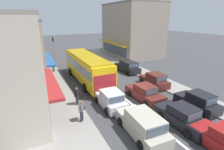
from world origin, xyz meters
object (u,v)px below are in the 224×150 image
object	(u,v)px
hatchback_adjacent_lane_trail	(111,100)
pedestrian_far_walker	(53,65)
parked_hatchback_kerb_second	(155,80)
parked_wagon_kerb_third	(128,67)
pedestrian_browsing_midblock	(81,110)
city_bus	(87,66)
pedestrian_with_handbag_near	(77,95)
sedan_queue_gap_filler	(182,116)
wagon_queue_far_back	(142,124)
parked_hatchback_kerb_front	(198,102)
sedan_adjacent_lane_lead	(145,93)
traffic_light_downstreet	(53,45)

from	to	relation	value
hatchback_adjacent_lane_trail	pedestrian_far_walker	world-z (taller)	pedestrian_far_walker
parked_hatchback_kerb_second	parked_wagon_kerb_third	size ratio (longest dim) A/B	0.82
parked_hatchback_kerb_second	pedestrian_browsing_midblock	distance (m)	10.15
parked_wagon_kerb_third	pedestrian_far_walker	world-z (taller)	pedestrian_far_walker
city_bus	parked_hatchback_kerb_second	size ratio (longest dim) A/B	2.92
pedestrian_with_handbag_near	pedestrian_browsing_midblock	distance (m)	2.70
city_bus	parked_wagon_kerb_third	xyz separation A→B (m)	(6.49, 1.35, -1.14)
sedan_queue_gap_filler	hatchback_adjacent_lane_trail	world-z (taller)	hatchback_adjacent_lane_trail
pedestrian_with_handbag_near	hatchback_adjacent_lane_trail	bearing A→B (deg)	-28.76
parked_wagon_kerb_third	hatchback_adjacent_lane_trail	bearing A→B (deg)	-128.22
pedestrian_browsing_midblock	pedestrian_with_handbag_near	bearing A→B (deg)	82.21
sedan_queue_gap_filler	hatchback_adjacent_lane_trail	size ratio (longest dim) A/B	1.15
wagon_queue_far_back	parked_hatchback_kerb_second	size ratio (longest dim) A/B	1.22
parked_hatchback_kerb_front	parked_wagon_kerb_third	world-z (taller)	parked_wagon_kerb_third
sedan_adjacent_lane_lead	pedestrian_browsing_midblock	xyz separation A→B (m)	(-6.48, -1.23, 0.40)
parked_wagon_kerb_third	sedan_adjacent_lane_lead	bearing A→B (deg)	-110.05
parked_hatchback_kerb_front	parked_wagon_kerb_third	xyz separation A→B (m)	(0.19, 11.96, 0.04)
wagon_queue_far_back	parked_hatchback_kerb_front	size ratio (longest dim) A/B	1.22
wagon_queue_far_back	parked_hatchback_kerb_second	xyz separation A→B (m)	(6.25, 6.58, -0.04)
sedan_adjacent_lane_lead	traffic_light_downstreet	xyz separation A→B (m)	(-5.43, 19.68, 2.19)
sedan_queue_gap_filler	parked_hatchback_kerb_front	world-z (taller)	parked_hatchback_kerb_front
pedestrian_browsing_midblock	pedestrian_far_walker	size ratio (longest dim) A/B	1.00
hatchback_adjacent_lane_trail	pedestrian_browsing_midblock	xyz separation A→B (m)	(-2.93, -1.27, 0.36)
hatchback_adjacent_lane_trail	traffic_light_downstreet	xyz separation A→B (m)	(-1.88, 19.64, 2.15)
pedestrian_far_walker	pedestrian_with_handbag_near	bearing A→B (deg)	-87.50
traffic_light_downstreet	parked_hatchback_kerb_second	bearing A→B (deg)	-64.04
parked_hatchback_kerb_second	pedestrian_far_walker	bearing A→B (deg)	133.00
parked_hatchback_kerb_front	pedestrian_far_walker	xyz separation A→B (m)	(-9.51, 16.14, 0.36)
parked_hatchback_kerb_second	wagon_queue_far_back	bearing A→B (deg)	-133.53
city_bus	traffic_light_downstreet	world-z (taller)	traffic_light_downstreet
sedan_queue_gap_filler	pedestrian_far_walker	size ratio (longest dim) A/B	2.62
city_bus	sedan_adjacent_lane_lead	world-z (taller)	city_bus
hatchback_adjacent_lane_trail	city_bus	bearing A→B (deg)	88.76
wagon_queue_far_back	pedestrian_far_walker	bearing A→B (deg)	101.26
parked_hatchback_kerb_second	pedestrian_browsing_midblock	world-z (taller)	pedestrian_browsing_midblock
parked_hatchback_kerb_front	traffic_light_downstreet	distance (m)	24.71
parked_hatchback_kerb_front	parked_hatchback_kerb_second	bearing A→B (deg)	88.92
city_bus	parked_hatchback_kerb_second	bearing A→B (deg)	-36.77
parked_wagon_kerb_third	pedestrian_browsing_midblock	size ratio (longest dim) A/B	2.79
hatchback_adjacent_lane_trail	pedestrian_with_handbag_near	distance (m)	2.95
hatchback_adjacent_lane_trail	pedestrian_with_handbag_near	world-z (taller)	pedestrian_with_handbag_near
city_bus	sedan_adjacent_lane_lead	size ratio (longest dim) A/B	2.55
parked_hatchback_kerb_second	city_bus	bearing A→B (deg)	143.23
hatchback_adjacent_lane_trail	parked_hatchback_kerb_front	bearing A→B (deg)	-28.66
hatchback_adjacent_lane_trail	traffic_light_downstreet	size ratio (longest dim) A/B	0.88
wagon_queue_far_back	parked_wagon_kerb_third	distance (m)	14.20
city_bus	wagon_queue_far_back	distance (m)	11.43
pedestrian_far_walker	pedestrian_browsing_midblock	bearing A→B (deg)	-89.50
parked_hatchback_kerb_second	pedestrian_with_handbag_near	size ratio (longest dim) A/B	2.29
hatchback_adjacent_lane_trail	sedan_adjacent_lane_lead	xyz separation A→B (m)	(3.55, -0.04, -0.05)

